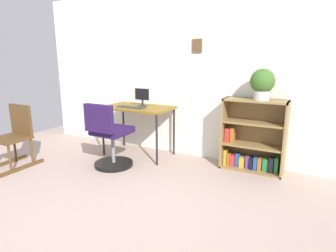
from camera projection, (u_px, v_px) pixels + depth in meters
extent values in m
plane|color=#A28C80|center=(90.00, 220.00, 2.67)|extent=(6.24, 6.24, 0.00)
cube|color=silver|center=(188.00, 75.00, 4.23)|extent=(5.20, 0.10, 2.39)
cube|color=brown|center=(197.00, 46.00, 4.01)|extent=(0.14, 0.02, 0.18)
cube|color=brown|center=(138.00, 108.00, 4.27)|extent=(1.01, 0.60, 0.03)
cylinder|color=black|center=(103.00, 132.00, 4.35)|extent=(0.03, 0.03, 0.71)
cylinder|color=black|center=(157.00, 140.00, 3.92)|extent=(0.03, 0.03, 0.71)
cylinder|color=black|center=(124.00, 125.00, 4.79)|extent=(0.03, 0.03, 0.71)
cylinder|color=black|center=(174.00, 132.00, 4.36)|extent=(0.03, 0.03, 0.71)
cylinder|color=#262628|center=(143.00, 106.00, 4.31)|extent=(0.14, 0.14, 0.01)
cylinder|color=#262628|center=(143.00, 102.00, 4.30)|extent=(0.03, 0.03, 0.08)
cube|color=black|center=(142.00, 94.00, 4.26)|extent=(0.23, 0.02, 0.17)
cube|color=#36332F|center=(131.00, 107.00, 4.17)|extent=(0.42, 0.13, 0.02)
cylinder|color=black|center=(114.00, 164.00, 3.98)|extent=(0.52, 0.52, 0.05)
cylinder|color=slate|center=(113.00, 148.00, 3.93)|extent=(0.05, 0.05, 0.41)
cube|color=#25133F|center=(112.00, 131.00, 3.87)|extent=(0.44, 0.44, 0.08)
cube|color=#25133F|center=(99.00, 118.00, 3.60)|extent=(0.42, 0.07, 0.35)
cube|color=#4E361B|center=(6.00, 163.00, 4.02)|extent=(0.04, 0.64, 0.04)
cube|color=#4E361B|center=(23.00, 168.00, 3.86)|extent=(0.04, 0.64, 0.04)
cylinder|color=#4E361B|center=(10.00, 158.00, 3.68)|extent=(0.03, 0.03, 0.34)
cylinder|color=#4E361B|center=(15.00, 147.00, 4.11)|extent=(0.03, 0.03, 0.34)
cylinder|color=#4E361B|center=(32.00, 151.00, 3.95)|extent=(0.03, 0.03, 0.34)
cube|color=#4E361B|center=(11.00, 139.00, 3.85)|extent=(0.42, 0.40, 0.04)
cube|color=#4E361B|center=(21.00, 119.00, 3.95)|extent=(0.40, 0.04, 0.41)
cube|color=olive|center=(224.00, 132.00, 3.91)|extent=(0.02, 0.30, 0.94)
cube|color=olive|center=(285.00, 140.00, 3.56)|extent=(0.02, 0.30, 0.94)
cube|color=olive|center=(256.00, 100.00, 3.62)|extent=(0.79, 0.30, 0.02)
cube|color=olive|center=(251.00, 169.00, 3.84)|extent=(0.79, 0.30, 0.02)
cube|color=olive|center=(256.00, 133.00, 3.85)|extent=(0.79, 0.02, 0.94)
cube|color=olive|center=(253.00, 145.00, 3.76)|extent=(0.74, 0.28, 0.02)
cube|color=olive|center=(254.00, 123.00, 3.69)|extent=(0.74, 0.28, 0.02)
cube|color=#B79323|center=(226.00, 157.00, 3.96)|extent=(0.04, 0.13, 0.21)
cube|color=#99591E|center=(229.00, 159.00, 3.94)|extent=(0.04, 0.10, 0.16)
cube|color=#B22D28|center=(233.00, 160.00, 3.92)|extent=(0.06, 0.12, 0.15)
cube|color=#1E478C|center=(238.00, 160.00, 3.89)|extent=(0.05, 0.10, 0.18)
cube|color=#B79323|center=(242.00, 162.00, 3.87)|extent=(0.06, 0.12, 0.14)
cube|color=#593372|center=(248.00, 162.00, 3.83)|extent=(0.05, 0.09, 0.16)
cube|color=black|center=(251.00, 163.00, 3.81)|extent=(0.04, 0.12, 0.15)
cube|color=#1E478C|center=(256.00, 163.00, 3.78)|extent=(0.05, 0.13, 0.17)
cube|color=#99591E|center=(260.00, 164.00, 3.76)|extent=(0.05, 0.12, 0.17)
cube|color=#237238|center=(265.00, 165.00, 3.73)|extent=(0.07, 0.09, 0.16)
cube|color=black|center=(271.00, 165.00, 3.69)|extent=(0.06, 0.13, 0.20)
cube|color=#237238|center=(276.00, 165.00, 3.66)|extent=(0.05, 0.10, 0.20)
cube|color=#B22D28|center=(228.00, 135.00, 3.88)|extent=(0.07, 0.11, 0.19)
cube|color=#99591E|center=(233.00, 135.00, 3.85)|extent=(0.05, 0.10, 0.20)
cylinder|color=#B7B2A8|center=(261.00, 95.00, 3.56)|extent=(0.18, 0.18, 0.11)
sphere|color=#375E22|center=(263.00, 81.00, 3.52)|extent=(0.30, 0.30, 0.30)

